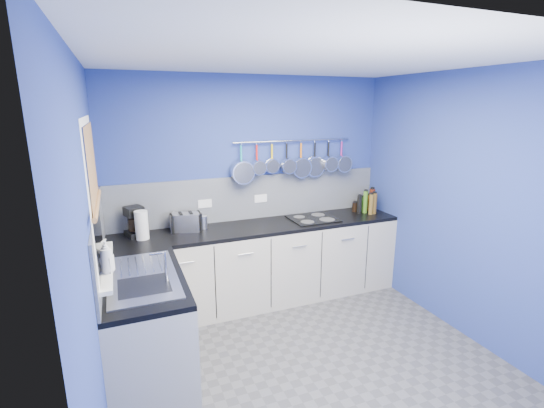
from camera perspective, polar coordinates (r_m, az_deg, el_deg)
floor at (r=3.68m, az=5.48°, el=-22.15°), size 3.20×3.00×0.02m
ceiling at (r=2.99m, az=6.69°, el=20.68°), size 3.20×3.00×0.02m
wall_back at (r=4.45m, az=-3.05°, el=2.29°), size 3.20×0.02×2.50m
wall_front at (r=2.01m, az=27.21°, el=-14.76°), size 3.20×0.02×2.50m
wall_left at (r=2.78m, az=-25.02°, el=-6.49°), size 0.02×3.00×2.50m
wall_right at (r=4.09m, az=26.40°, el=-0.27°), size 0.02×3.00×2.50m
backsplash_back at (r=4.45m, az=-2.94°, el=0.98°), size 3.20×0.02×0.50m
backsplash_left at (r=3.38m, az=-24.03°, el=-4.62°), size 0.02×1.80×0.50m
cabinet_run_back at (r=4.42m, az=-1.59°, el=-8.94°), size 3.20×0.60×0.86m
worktop_back at (r=4.26m, az=-1.63°, el=-3.38°), size 3.20×0.60×0.04m
cabinet_run_left at (r=3.40m, az=-17.82°, el=-17.33°), size 0.60×1.20×0.86m
worktop_left at (r=3.19m, az=-18.44°, el=-10.40°), size 0.60×1.20×0.04m
window_frame at (r=2.99m, az=-24.70°, el=0.93°), size 0.01×1.00×1.10m
window_glass at (r=2.99m, az=-24.61°, el=0.94°), size 0.01×0.90×1.00m
bamboo_blind at (r=2.95m, az=-24.90°, el=5.21°), size 0.01×0.90×0.55m
window_sill at (r=3.13m, az=-23.27°, el=-8.23°), size 0.10×0.98×0.03m
sink_unit at (r=3.18m, az=-18.48°, el=-10.01°), size 0.50×0.95×0.01m
mixer_tap at (r=2.98m, az=-15.33°, el=-8.84°), size 0.12×0.08×0.26m
socket_left at (r=4.31m, az=-9.81°, el=0.05°), size 0.15×0.01×0.09m
socket_right at (r=4.48m, az=-1.67°, el=0.81°), size 0.15×0.01×0.09m
pot_rail at (r=4.50m, az=3.22°, el=9.25°), size 1.45×0.02×0.02m
soap_bottle_a at (r=2.92m, az=-23.18°, el=-7.04°), size 0.12×0.12×0.24m
soap_bottle_b at (r=2.94m, az=-23.11°, el=-7.60°), size 0.10×0.10×0.17m
paper_towel at (r=3.99m, az=-18.58°, el=-2.96°), size 0.15×0.15×0.28m
coffee_maker at (r=4.09m, az=-19.49°, el=-2.48°), size 0.22×0.24×0.30m
toaster at (r=4.15m, az=-12.50°, el=-2.60°), size 0.33×0.25×0.19m
canister at (r=4.20m, az=-10.08°, el=-2.63°), size 0.11×0.11×0.14m
hob at (r=4.50m, az=6.02°, el=-2.16°), size 0.52×0.45×0.01m
pan_0 at (r=4.29m, az=-4.51°, el=5.98°), size 0.26×0.12×0.45m
pan_1 at (r=4.34m, az=-2.22°, el=6.72°), size 0.16×0.12×0.35m
pan_2 at (r=4.41m, az=0.01°, el=6.83°), size 0.17×0.06×0.36m
pan_3 at (r=4.48m, az=2.18°, el=6.87°), size 0.18×0.12×0.37m
pan_4 at (r=4.56m, az=4.28°, el=6.54°), size 0.25×0.07×0.44m
pan_5 at (r=4.64m, az=6.30°, el=6.63°), size 0.25×0.06×0.44m
pan_6 at (r=4.72m, az=8.27°, el=7.08°), size 0.18×0.12×0.37m
pan_7 at (r=4.82m, az=10.15°, el=7.02°), size 0.20×0.12×0.39m
condiment_0 at (r=5.01m, az=13.84°, el=0.25°), size 0.07×0.07×0.19m
condiment_1 at (r=4.94m, az=12.99°, el=0.02°), size 0.06×0.06×0.18m
condiment_2 at (r=4.90m, az=12.09°, el=-0.44°), size 0.07×0.07×0.11m
condiment_3 at (r=4.93m, az=14.43°, el=0.55°), size 0.07×0.07×0.28m
condiment_4 at (r=4.85m, az=13.52°, el=0.29°), size 0.06×0.06×0.27m
condiment_5 at (r=4.81m, az=12.70°, el=-0.11°), size 0.06×0.06×0.21m
condiment_6 at (r=4.84m, az=14.74°, el=0.09°), size 0.07×0.07×0.25m
condiment_7 at (r=4.80m, az=14.33°, el=-0.05°), size 0.05×0.05×0.25m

